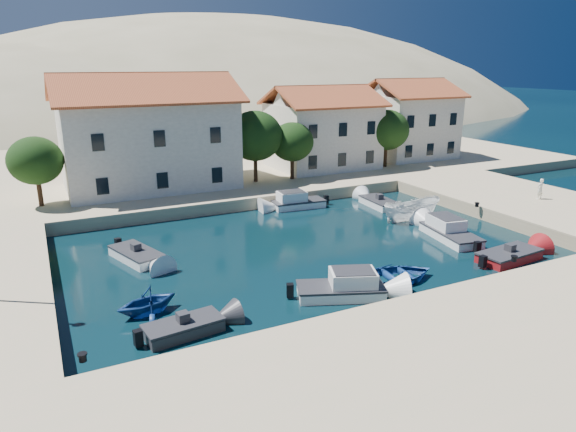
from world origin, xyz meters
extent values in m
plane|color=black|center=(0.00, 0.00, 0.00)|extent=(400.00, 400.00, 0.00)
cube|color=#CEB38D|center=(0.00, -6.00, 0.50)|extent=(52.00, 12.00, 1.00)
cube|color=#CEB38D|center=(20.50, 10.00, 0.50)|extent=(11.00, 20.00, 1.00)
cube|color=#CEB38D|center=(2.00, 38.00, 0.50)|extent=(80.00, 36.00, 1.00)
ellipsoid|color=gray|center=(-10.00, 110.00, -20.00)|extent=(198.00, 126.00, 72.00)
ellipsoid|color=gray|center=(35.00, 130.00, -25.00)|extent=(220.00, 176.00, 99.00)
cube|color=beige|center=(-6.00, 28.00, 4.75)|extent=(14.00, 9.00, 7.50)
pyramid|color=#963822|center=(-6.00, 28.00, 9.60)|extent=(14.70, 9.45, 2.20)
cube|color=beige|center=(12.00, 29.00, 4.25)|extent=(10.00, 8.00, 6.50)
pyramid|color=#963822|center=(12.00, 29.00, 8.40)|extent=(10.50, 8.40, 1.80)
cube|color=beige|center=(24.00, 30.00, 4.50)|extent=(9.00, 8.00, 7.00)
pyramid|color=#963822|center=(24.00, 30.00, 8.90)|extent=(9.45, 8.40, 1.80)
cylinder|color=#382314|center=(-15.00, 25.00, 2.25)|extent=(0.36, 0.36, 2.50)
ellipsoid|color=black|center=(-15.00, 25.00, 4.50)|extent=(4.00, 4.00, 3.60)
cylinder|color=#382314|center=(3.00, 25.50, 2.50)|extent=(0.36, 0.36, 3.00)
ellipsoid|color=black|center=(3.00, 25.50, 5.20)|extent=(5.00, 5.00, 4.50)
cylinder|color=#382314|center=(6.50, 25.00, 2.25)|extent=(0.36, 0.36, 2.50)
ellipsoid|color=black|center=(6.50, 25.00, 4.50)|extent=(4.00, 4.00, 3.60)
cylinder|color=#382314|center=(18.00, 26.00, 2.38)|extent=(0.36, 0.36, 2.75)
ellipsoid|color=black|center=(18.00, 26.00, 4.85)|extent=(4.60, 4.60, 4.14)
cylinder|color=black|center=(-14.30, 0.80, 1.15)|extent=(0.36, 0.36, 0.30)
cylinder|color=black|center=(8.00, 0.80, 1.15)|extent=(0.36, 0.36, 0.30)
cylinder|color=black|center=(14.70, 10.00, 1.15)|extent=(0.36, 0.36, 0.30)
cube|color=#2D2E32|center=(-10.03, 2.84, 0.25)|extent=(3.51, 1.88, 0.90)
cube|color=#2D2E32|center=(-10.03, 2.84, 0.58)|extent=(3.59, 1.92, 0.10)
cube|color=#2D2E32|center=(-10.03, 2.84, 0.80)|extent=(0.56, 0.56, 0.50)
cube|color=white|center=(-1.81, 3.01, 0.25)|extent=(4.71, 3.33, 0.90)
cube|color=#2D2E32|center=(-1.81, 3.01, 0.58)|extent=(4.82, 3.40, 0.10)
cube|color=white|center=(-1.81, 3.01, 0.95)|extent=(2.71, 2.31, 0.90)
imported|color=navy|center=(1.98, 3.38, 0.00)|extent=(4.77, 3.62, 0.93)
cube|color=maroon|center=(10.02, 2.77, 0.25)|extent=(4.22, 2.20, 0.90)
cube|color=#2D2E32|center=(10.02, 2.77, 0.58)|extent=(4.32, 2.24, 0.10)
cube|color=#2D2E32|center=(10.02, 2.77, 0.80)|extent=(0.54, 0.54, 0.50)
cube|color=white|center=(9.65, 7.34, 0.25)|extent=(2.77, 5.11, 0.90)
cube|color=#2D2E32|center=(9.65, 7.34, 0.58)|extent=(2.83, 5.23, 0.10)
cube|color=white|center=(9.65, 7.34, 0.95)|extent=(2.09, 2.82, 0.90)
imported|color=white|center=(10.09, 11.98, 0.00)|extent=(4.96, 2.22, 1.86)
cube|color=white|center=(10.29, 16.33, 0.25)|extent=(1.99, 3.85, 0.90)
cube|color=#2D2E32|center=(10.29, 16.33, 0.58)|extent=(2.03, 3.94, 0.10)
cube|color=#2D2E32|center=(10.29, 16.33, 0.80)|extent=(0.53, 0.53, 0.50)
imported|color=navy|center=(-11.05, 5.57, 0.00)|extent=(3.39, 3.09, 1.53)
cube|color=white|center=(-10.19, 12.90, 0.25)|extent=(2.87, 4.28, 0.90)
cube|color=#2D2E32|center=(-10.19, 12.90, 0.58)|extent=(2.93, 4.38, 0.10)
cube|color=#2D2E32|center=(-10.19, 12.90, 0.80)|extent=(0.63, 0.63, 0.50)
cube|color=white|center=(4.07, 19.00, 0.25)|extent=(4.37, 2.15, 0.90)
cube|color=#2D2E32|center=(4.07, 19.00, 0.58)|extent=(4.47, 2.19, 0.10)
cube|color=white|center=(4.07, 19.00, 0.95)|extent=(2.36, 1.71, 0.90)
imported|color=white|center=(20.97, 9.53, 1.83)|extent=(0.62, 0.42, 1.66)
camera|label=1|loc=(-14.87, -17.31, 11.49)|focal=32.00mm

